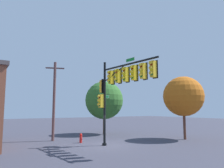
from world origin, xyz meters
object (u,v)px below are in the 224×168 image
fire_hydrant (81,138)px  tree_mid (183,96)px  signal_pole_assembly (119,83)px  utility_pole (54,99)px  tree_near (104,100)px

fire_hydrant → tree_mid: size_ratio=0.13×
fire_hydrant → tree_mid: (3.53, 9.75, 3.91)m
signal_pole_assembly → fire_hydrant: (-4.39, -1.22, -4.67)m
utility_pole → tree_near: utility_pole is taller
signal_pole_assembly → fire_hydrant: signal_pole_assembly is taller
tree_mid → fire_hydrant: bearing=-109.9°
tree_near → fire_hydrant: bearing=-47.7°
utility_pole → tree_mid: bearing=62.3°
tree_near → tree_mid: (8.20, 4.63, 0.20)m
signal_pole_assembly → utility_pole: (-6.92, -3.00, -1.09)m
utility_pole → signal_pole_assembly: bearing=23.4°
signal_pole_assembly → tree_near: size_ratio=1.10×
signal_pole_assembly → tree_near: (-9.05, 3.91, -0.96)m
signal_pole_assembly → tree_mid: (-0.85, 8.53, -0.75)m
fire_hydrant → tree_near: size_ratio=0.13×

